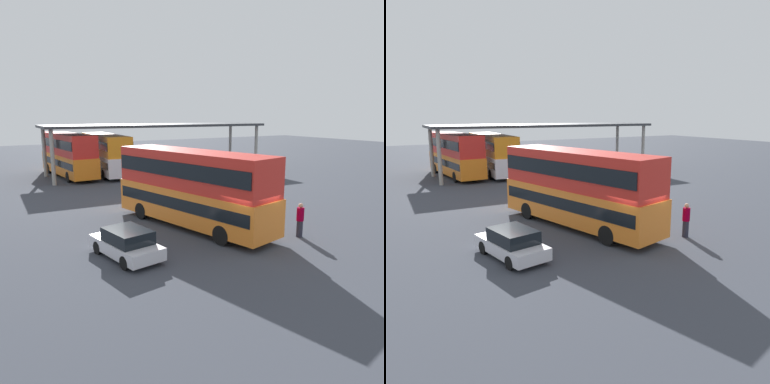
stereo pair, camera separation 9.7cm
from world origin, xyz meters
TOP-DOWN VIEW (x-y plane):
  - ground_plane at (0.00, 0.00)m, footprint 140.00×140.00m
  - double_decker_main at (-0.80, 4.00)m, footprint 4.81×10.86m
  - parked_hatchback at (-5.74, 1.32)m, footprint 2.33×4.09m
  - double_decker_near_canopy at (-2.68, 25.41)m, footprint 3.31×10.85m
  - double_decker_mid_row at (1.09, 25.16)m, footprint 3.09×11.41m
  - depot_canopy at (6.32, 23.42)m, footprint 23.84×7.57m
  - pedestrian_waiting at (3.08, -0.46)m, footprint 0.38×0.38m

SIDE VIEW (x-z plane):
  - ground_plane at x=0.00m, z-range 0.00..0.00m
  - parked_hatchback at x=-5.74m, z-range 0.00..1.35m
  - pedestrian_waiting at x=3.08m, z-range 0.00..1.81m
  - double_decker_mid_row at x=1.09m, z-range 0.20..4.37m
  - double_decker_main at x=-0.80m, z-range 0.20..4.51m
  - double_decker_near_canopy at x=-2.68m, z-range 0.21..4.55m
  - depot_canopy at x=6.32m, z-range 2.31..7.52m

